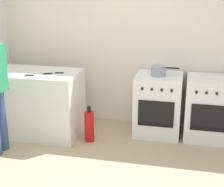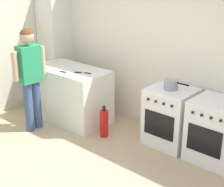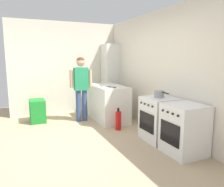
{
  "view_description": "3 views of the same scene",
  "coord_description": "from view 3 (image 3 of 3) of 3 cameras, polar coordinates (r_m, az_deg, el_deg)",
  "views": [
    {
      "loc": [
        0.72,
        -2.97,
        2.07
      ],
      "look_at": [
        -0.1,
        0.65,
        0.85
      ],
      "focal_mm": 55.0,
      "sensor_mm": 36.0,
      "label": 1
    },
    {
      "loc": [
        2.69,
        -2.37,
        2.49
      ],
      "look_at": [
        -0.07,
        0.77,
        0.91
      ],
      "focal_mm": 55.0,
      "sensor_mm": 36.0,
      "label": 2
    },
    {
      "loc": [
        3.74,
        -0.94,
        1.61
      ],
      "look_at": [
        -0.18,
        0.79,
        0.9
      ],
      "focal_mm": 35.0,
      "sensor_mm": 36.0,
      "label": 3
    }
  ],
  "objects": [
    {
      "name": "knife_carving",
      "position": [
        5.35,
        -1.53,
        1.84
      ],
      "size": [
        0.3,
        0.19,
        0.01
      ],
      "color": "silver",
      "rests_on": "counter_unit"
    },
    {
      "name": "side_wall_left",
      "position": [
        6.48,
        -12.02,
        6.48
      ],
      "size": [
        0.1,
        3.1,
        2.6
      ],
      "primitive_type": "cube",
      "color": "silver",
      "rests_on": "ground"
    },
    {
      "name": "knife_bread",
      "position": [
        5.28,
        -0.05,
        1.74
      ],
      "size": [
        0.35,
        0.1,
        0.01
      ],
      "color": "silver",
      "rests_on": "counter_unit"
    },
    {
      "name": "fire_extinguisher",
      "position": [
        4.92,
        1.66,
        -7.03
      ],
      "size": [
        0.13,
        0.13,
        0.5
      ],
      "color": "red",
      "rests_on": "ground"
    },
    {
      "name": "oven_right",
      "position": [
        3.88,
        18.37,
        -8.86
      ],
      "size": [
        0.62,
        0.62,
        0.85
      ],
      "color": "white",
      "rests_on": "ground"
    },
    {
      "name": "ground_plane",
      "position": [
        4.18,
        -9.25,
        -13.4
      ],
      "size": [
        8.0,
        8.0,
        0.0
      ],
      "primitive_type": "plane",
      "color": "tan"
    },
    {
      "name": "knife_paring",
      "position": [
        5.46,
        -3.02,
        1.98
      ],
      "size": [
        0.21,
        0.05,
        0.01
      ],
      "color": "silver",
      "rests_on": "counter_unit"
    },
    {
      "name": "counter_unit",
      "position": [
        5.64,
        -1.06,
        -2.45
      ],
      "size": [
        1.3,
        0.7,
        0.9
      ],
      "primitive_type": "cube",
      "color": "silver",
      "rests_on": "ground"
    },
    {
      "name": "oven_left",
      "position": [
        4.39,
        12.34,
        -6.48
      ],
      "size": [
        0.63,
        0.62,
        0.85
      ],
      "color": "white",
      "rests_on": "ground"
    },
    {
      "name": "back_wall",
      "position": [
        4.74,
        13.86,
        5.38
      ],
      "size": [
        6.0,
        0.1,
        2.6
      ],
      "primitive_type": "cube",
      "color": "silver",
      "rests_on": "ground"
    },
    {
      "name": "larder_cabinet",
      "position": [
        6.61,
        -0.44,
        4.13
      ],
      "size": [
        0.48,
        0.44,
        2.0
      ],
      "primitive_type": "cube",
      "color": "silver",
      "rests_on": "ground"
    },
    {
      "name": "pot",
      "position": [
        4.27,
        12.22,
        -0.12
      ],
      "size": [
        0.38,
        0.2,
        0.14
      ],
      "color": "gray",
      "rests_on": "oven_left"
    },
    {
      "name": "recycling_crate_lower",
      "position": [
        5.86,
        -18.81,
        -5.63
      ],
      "size": [
        0.52,
        0.36,
        0.28
      ],
      "primitive_type": "cube",
      "color": "#1E842D",
      "rests_on": "ground"
    },
    {
      "name": "recycling_crate_upper",
      "position": [
        5.79,
        -18.95,
        -2.96
      ],
      "size": [
        0.52,
        0.36,
        0.28
      ],
      "primitive_type": "cube",
      "color": "#1E842D",
      "rests_on": "recycling_crate_lower"
    },
    {
      "name": "person",
      "position": [
        5.52,
        -8.08,
        2.63
      ],
      "size": [
        0.22,
        0.57,
        1.62
      ],
      "color": "#384C7A",
      "rests_on": "ground"
    }
  ]
}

